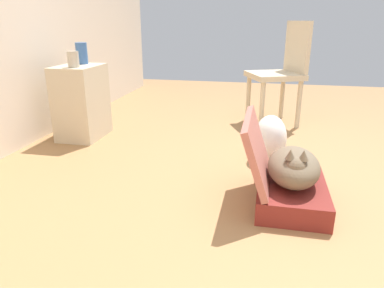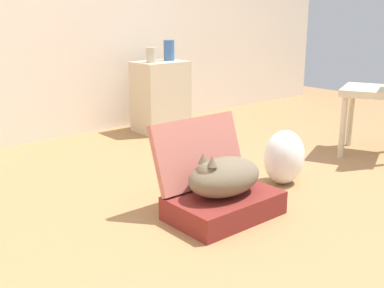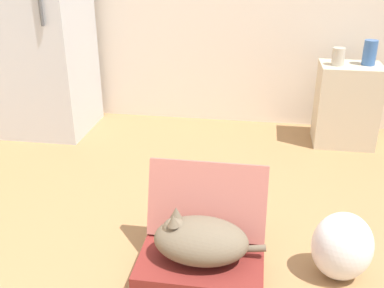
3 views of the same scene
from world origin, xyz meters
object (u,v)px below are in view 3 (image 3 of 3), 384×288
Objects in this scene: suitcase_base at (201,269)px; vase_short at (370,53)px; cat at (199,240)px; plastic_bag_white at (342,246)px; vase_tall at (338,57)px; side_table at (346,105)px; refrigerator at (38,8)px.

suitcase_base is 3.18× the size of vase_short.
cat is 1.49× the size of plastic_bag_white.
suitcase_base is 1.97m from vase_tall.
plastic_bag_white is at bearing -98.44° from side_table.
plastic_bag_white is 0.17× the size of refrigerator.
cat reaches higher than suitcase_base.
cat is at bearing -116.98° from side_table.
suitcase_base is at bearing -114.12° from vase_tall.
vase_tall is at bearing 0.53° from refrigerator.
cat is at bearing -119.64° from vase_short.
vase_short is at bearing 60.56° from suitcase_base.
side_table is at bearing -172.75° from vase_short.
cat is at bearing -114.34° from vase_tall.
vase_short is (0.99, 1.75, 0.49)m from cat.
plastic_bag_white is at bearing 10.96° from cat.
plastic_bag_white is at bearing -36.12° from refrigerator.
refrigerator is 2.50m from vase_short.
refrigerator reaches higher than plastic_bag_white.
side_table reaches higher than suitcase_base.
refrigerator is at bearing -179.47° from vase_tall.
side_table is 0.42m from vase_short.
refrigerator reaches higher than side_table.
plastic_bag_white is 2.76m from refrigerator.
refrigerator is (-2.13, 1.56, 0.81)m from plastic_bag_white.
side_table is 0.39m from vase_tall.
plastic_bag_white is 2.69× the size of vase_tall.
plastic_bag_white is 1.90× the size of vase_short.
suitcase_base is at bearing -2.52° from cat.
suitcase_base is 2.11m from vase_short.
cat is 4.01× the size of vase_tall.
refrigerator reaches higher than cat.
vase_tall is 0.23m from vase_short.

